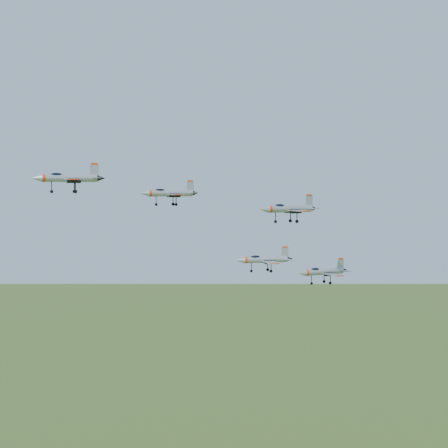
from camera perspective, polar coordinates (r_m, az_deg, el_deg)
name	(u,v)px	position (r m, az deg, el deg)	size (l,w,h in m)	color
jet_lead	(68,178)	(119.42, -14.10, 4.10)	(13.50, 11.28, 3.61)	#989EA4
jet_left_high	(169,193)	(109.24, -5.06, 2.84)	(10.70, 8.89, 2.86)	#989EA4
jet_right_high	(288,209)	(101.47, 5.89, 1.41)	(10.99, 9.02, 2.95)	#989EA4
jet_left_low	(264,259)	(135.80, 3.67, -3.25)	(13.06, 11.02, 3.52)	#989EA4
jet_right_low	(322,272)	(114.94, 8.99, -4.31)	(10.87, 8.94, 2.91)	#989EA4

